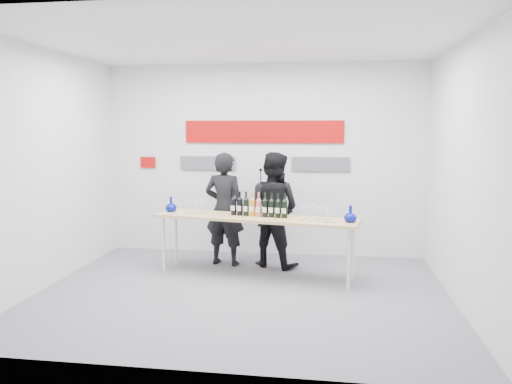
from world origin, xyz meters
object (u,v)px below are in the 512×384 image
tasting_table (255,221)px  presenter_right (273,210)px  mic_stand (261,235)px  presenter_left (225,209)px

tasting_table → presenter_right: (0.18, 0.58, 0.07)m
tasting_table → mic_stand: bearing=101.0°
presenter_left → mic_stand: bearing=-158.6°
presenter_left → mic_stand: 0.66m
presenter_left → mic_stand: (0.52, 0.11, -0.40)m
presenter_left → tasting_table: bearing=143.9°
presenter_left → presenter_right: bearing=-167.9°
presenter_right → mic_stand: presenter_right is taller
tasting_table → mic_stand: (-0.01, 0.66, -0.33)m
presenter_right → tasting_table: bearing=94.5°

